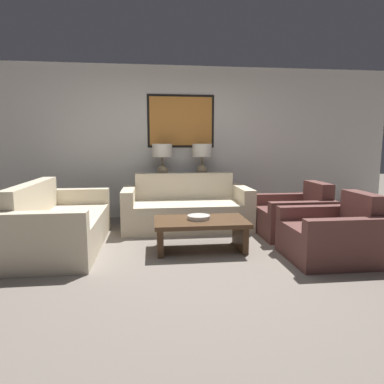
{
  "coord_description": "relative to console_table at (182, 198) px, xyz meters",
  "views": [
    {
      "loc": [
        -0.54,
        -3.65,
        1.32
      ],
      "look_at": [
        0.02,
        0.98,
        0.65
      ],
      "focal_mm": 32.0,
      "sensor_mm": 36.0,
      "label": 1
    }
  ],
  "objects": [
    {
      "name": "ground_plane",
      "position": [
        0.0,
        -2.25,
        -0.36
      ],
      "size": [
        20.0,
        20.0,
        0.0
      ],
      "primitive_type": "plane",
      "color": "slate"
    },
    {
      "name": "coffee_table",
      "position": [
        0.06,
        -1.83,
        -0.08
      ],
      "size": [
        1.14,
        0.68,
        0.39
      ],
      "color": "#4C331E",
      "rests_on": "ground_plane"
    },
    {
      "name": "couch_by_back_wall",
      "position": [
        0.0,
        -0.66,
        -0.08
      ],
      "size": [
        1.95,
        0.92,
        0.83
      ],
      "color": "beige",
      "rests_on": "ground_plane"
    },
    {
      "name": "couch_by_side",
      "position": [
        -1.69,
        -1.52,
        -0.08
      ],
      "size": [
        0.92,
        1.95,
        0.83
      ],
      "color": "beige",
      "rests_on": "ground_plane"
    },
    {
      "name": "decorative_bowl",
      "position": [
        0.04,
        -1.8,
        0.05
      ],
      "size": [
        0.28,
        0.28,
        0.05
      ],
      "color": "beige",
      "rests_on": "coffee_table"
    },
    {
      "name": "table_lamp_left",
      "position": [
        -0.34,
        0.0,
        0.75
      ],
      "size": [
        0.34,
        0.34,
        0.58
      ],
      "color": "tan",
      "rests_on": "console_table"
    },
    {
      "name": "table_lamp_right",
      "position": [
        0.34,
        0.0,
        0.75
      ],
      "size": [
        0.34,
        0.34,
        0.58
      ],
      "color": "tan",
      "rests_on": "console_table"
    },
    {
      "name": "console_table",
      "position": [
        0.0,
        0.0,
        0.0
      ],
      "size": [
        1.2,
        0.4,
        0.72
      ],
      "color": "black",
      "rests_on": "ground_plane"
    },
    {
      "name": "armchair_near_back_wall",
      "position": [
        1.49,
        -1.31,
        -0.1
      ],
      "size": [
        0.94,
        0.87,
        0.76
      ],
      "color": "brown",
      "rests_on": "ground_plane"
    },
    {
      "name": "armchair_near_camera",
      "position": [
        1.49,
        -2.34,
        -0.1
      ],
      "size": [
        0.94,
        0.87,
        0.76
      ],
      "color": "brown",
      "rests_on": "ground_plane"
    },
    {
      "name": "back_wall",
      "position": [
        0.0,
        0.28,
        0.97
      ],
      "size": [
        7.75,
        0.12,
        2.65
      ],
      "color": "silver",
      "rests_on": "ground_plane"
    }
  ]
}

